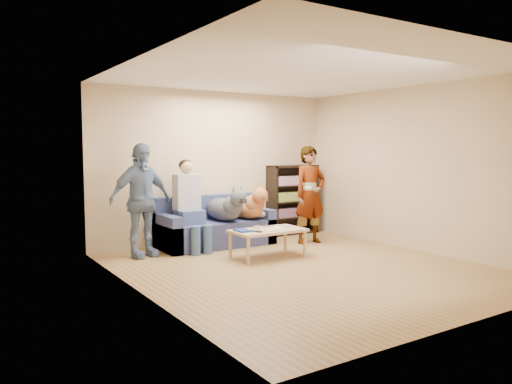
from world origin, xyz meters
TOP-DOWN VIEW (x-y plane):
  - ground at (0.00, 0.00)m, footprint 5.00×5.00m
  - ceiling at (0.00, 0.00)m, footprint 5.00×5.00m
  - wall_back at (0.00, 2.50)m, footprint 4.50×0.00m
  - wall_front at (0.00, -2.50)m, footprint 4.50×0.00m
  - wall_left at (-2.25, 0.00)m, footprint 0.00×5.00m
  - wall_right at (2.25, 0.00)m, footprint 0.00×5.00m
  - blanket at (0.54, 1.89)m, footprint 0.42×0.35m
  - person_standing_right at (1.22, 1.39)m, footprint 0.62×0.41m
  - person_standing_left at (-1.59, 1.90)m, footprint 1.06×0.59m
  - held_controller at (1.02, 1.19)m, footprint 0.07×0.12m
  - notebook_blue at (-0.42, 0.89)m, footprint 0.20×0.26m
  - papers at (0.03, 0.74)m, footprint 0.26×0.20m
  - magazine at (0.06, 0.76)m, footprint 0.22×0.17m
  - camera_silver at (-0.14, 0.96)m, footprint 0.11×0.06m
  - controller_a at (0.26, 0.94)m, footprint 0.04×0.13m
  - controller_b at (0.34, 0.86)m, footprint 0.09×0.06m
  - headphone_cup_a at (0.18, 0.82)m, footprint 0.07×0.07m
  - headphone_cup_b at (0.18, 0.90)m, footprint 0.07×0.07m
  - pen_orange at (-0.04, 0.68)m, footprint 0.13×0.06m
  - pen_black at (0.10, 1.02)m, footprint 0.13×0.08m
  - wallet at (-0.27, 0.72)m, footprint 0.07×0.12m
  - sofa at (-0.25, 2.10)m, footprint 1.90×0.85m
  - person_seated at (-0.76, 1.97)m, footprint 0.40×0.73m
  - dog_gray at (-0.13, 1.90)m, footprint 0.43×1.26m
  - dog_tan at (0.31, 1.93)m, footprint 0.43×1.18m
  - coffee_table at (-0.02, 0.84)m, footprint 1.10×0.60m
  - bookshelf at (1.55, 2.33)m, footprint 1.00×0.34m

SIDE VIEW (x-z plane):
  - ground at x=0.00m, z-range 0.00..0.00m
  - sofa at x=-0.25m, z-range -0.13..0.69m
  - coffee_table at x=-0.02m, z-range 0.16..0.58m
  - pen_orange at x=-0.04m, z-range 0.42..0.43m
  - pen_black at x=0.10m, z-range 0.42..0.43m
  - papers at x=0.03m, z-range 0.42..0.43m
  - wallet at x=-0.27m, z-range 0.42..0.43m
  - headphone_cup_a at x=0.18m, z-range 0.42..0.44m
  - headphone_cup_b at x=0.18m, z-range 0.42..0.44m
  - notebook_blue at x=-0.42m, z-range 0.42..0.45m
  - controller_a at x=0.26m, z-range 0.42..0.45m
  - controller_b at x=0.34m, z-range 0.42..0.45m
  - magazine at x=0.06m, z-range 0.43..0.45m
  - camera_silver at x=-0.14m, z-range 0.42..0.47m
  - blanket at x=0.54m, z-range 0.43..0.57m
  - dog_gray at x=-0.13m, z-range 0.34..0.96m
  - dog_tan at x=0.31m, z-range 0.33..0.96m
  - bookshelf at x=1.55m, z-range 0.03..1.33m
  - person_seated at x=-0.76m, z-range 0.04..1.51m
  - person_standing_right at x=1.22m, z-range 0.00..1.66m
  - person_standing_left at x=-1.59m, z-range 0.00..1.70m
  - held_controller at x=1.02m, z-range 0.97..1.00m
  - wall_back at x=0.00m, z-range -0.95..3.55m
  - wall_front at x=0.00m, z-range -0.95..3.55m
  - wall_left at x=-2.25m, z-range -1.20..3.80m
  - wall_right at x=2.25m, z-range -1.20..3.80m
  - ceiling at x=0.00m, z-range 2.60..2.60m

